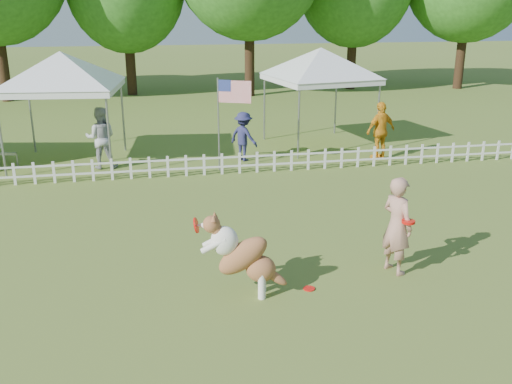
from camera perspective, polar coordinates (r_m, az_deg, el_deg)
ground at (r=9.69m, az=3.47°, el=-9.81°), size 120.00×120.00×0.00m
picket_fence at (r=16.00m, az=-2.54°, el=2.87°), size 22.00×0.08×0.60m
handler at (r=10.26m, az=13.92°, el=-3.26°), size 0.63×0.75×1.76m
dog at (r=9.25m, az=-1.19°, el=-6.40°), size 1.41×0.74×1.39m
frisbee_on_turf at (r=9.75m, az=5.33°, el=-9.60°), size 0.21×0.21×0.02m
canopy_tent_left at (r=17.72m, az=-18.50°, el=7.79°), size 3.39×3.39×3.21m
canopy_tent_right at (r=19.24m, az=6.35°, el=9.29°), size 3.54×3.54×3.14m
flag_pole at (r=16.16m, az=-3.76°, el=6.70°), size 0.97×0.51×2.63m
spectator_a at (r=17.04m, az=-15.26°, el=5.24°), size 0.90×0.72×1.78m
spectator_b at (r=17.30m, az=-1.25°, el=5.58°), size 1.05×1.08×1.49m
spectator_c at (r=17.85m, az=12.36°, el=6.01°), size 1.12×0.74×1.77m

